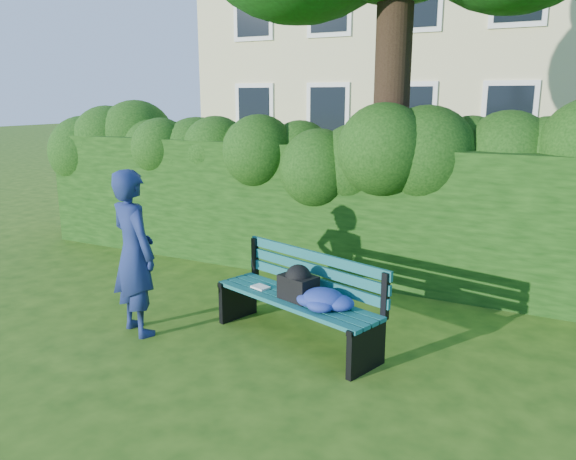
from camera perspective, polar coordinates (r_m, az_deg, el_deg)
The scene contains 4 objects.
ground at distance 6.14m, azimuth -2.62°, elevation -9.83°, with size 80.00×80.00×0.00m, color #274B11.
hedge at distance 7.77m, azimuth 5.44°, elevation 2.07°, with size 10.00×1.00×1.80m.
park_bench at distance 5.57m, azimuth 1.79°, elevation -6.76°, with size 1.95×1.10×0.89m.
man_reading at distance 5.95m, azimuth -15.38°, elevation -2.26°, with size 0.63×0.41×1.72m, color navy.
Camera 1 is at (2.84, -4.87, 2.42)m, focal length 35.00 mm.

